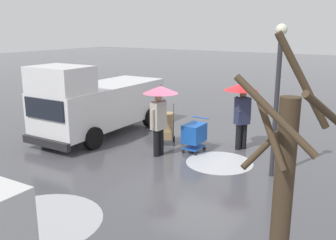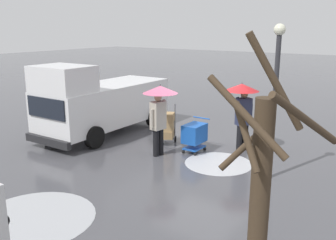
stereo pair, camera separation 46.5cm
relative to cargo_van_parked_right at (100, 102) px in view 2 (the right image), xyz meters
name	(u,v)px [view 2 (the right image)]	position (x,y,z in m)	size (l,w,h in m)	color
ground_plane	(202,148)	(-3.86, -0.59, -1.18)	(90.00, 90.00, 0.00)	#4C4C51
slush_patch_near_cluster	(218,163)	(-4.91, 0.30, -1.18)	(1.92, 1.92, 0.01)	silver
slush_patch_under_van	(34,218)	(-3.30, 5.27, -1.18)	(2.49, 2.49, 0.01)	#ADAFB5
cargo_van_parked_right	(100,102)	(0.00, 0.00, 0.00)	(2.28, 5.38, 2.60)	white
shopping_cart_vendor	(194,134)	(-3.82, -0.17, -0.61)	(0.58, 0.82, 1.02)	#1951B2
hand_dolly_boxes	(167,126)	(-2.68, -0.34, -0.57)	(0.77, 0.85, 1.32)	#515156
pedestrian_pink_side	(159,104)	(-3.10, 0.67, 0.41)	(1.04, 1.04, 2.15)	black
pedestrian_black_side	(242,101)	(-4.92, -1.16, 0.41)	(1.04, 1.04, 2.15)	black
bare_tree_near	(259,205)	(-8.04, 5.39, 0.54)	(1.28, 1.26, 3.75)	#423323
street_lamp	(276,86)	(-6.47, 0.45, 1.19)	(0.28, 0.28, 3.86)	#2D2D33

